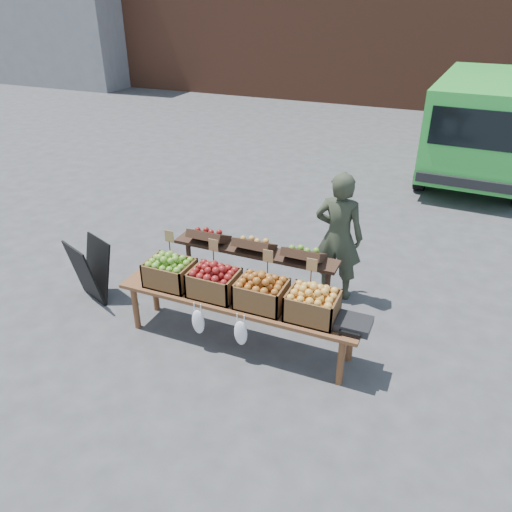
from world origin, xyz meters
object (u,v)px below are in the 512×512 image
at_px(weighing_scale, 354,324).
at_px(crate_red_apples, 261,294).
at_px(crate_russet_pears, 214,283).
at_px(chalkboard_sign, 91,270).
at_px(vendor, 338,237).
at_px(crate_green_apples, 313,306).
at_px(delivery_van, 483,128).
at_px(back_table, 255,271).
at_px(display_bench, 238,321).
at_px(crate_golden_apples, 170,273).

bearing_deg(weighing_scale, crate_red_apples, 180.00).
bearing_deg(weighing_scale, crate_russet_pears, 180.00).
relative_size(chalkboard_sign, crate_red_apples, 1.60).
height_order(vendor, crate_green_apples, vendor).
bearing_deg(weighing_scale, delivery_van, 82.48).
relative_size(back_table, crate_green_apples, 4.20).
xyz_separation_m(chalkboard_sign, weighing_scale, (3.32, -0.11, 0.21)).
height_order(vendor, crate_russet_pears, vendor).
relative_size(delivery_van, chalkboard_sign, 5.53).
bearing_deg(vendor, delivery_van, -106.05).
bearing_deg(display_bench, back_table, 98.89).
bearing_deg(chalkboard_sign, back_table, 39.26).
height_order(vendor, crate_golden_apples, vendor).
bearing_deg(delivery_van, back_table, -106.93).
height_order(display_bench, crate_golden_apples, crate_golden_apples).
bearing_deg(back_table, crate_red_apples, -61.71).
xyz_separation_m(chalkboard_sign, back_table, (1.96, 0.61, 0.12)).
bearing_deg(crate_red_apples, back_table, 118.29).
bearing_deg(crate_golden_apples, delivery_van, 67.06).
distance_m(vendor, crate_golden_apples, 2.08).
bearing_deg(display_bench, vendor, 63.05).
relative_size(crate_russet_pears, crate_red_apples, 1.00).
relative_size(back_table, crate_red_apples, 4.20).
xyz_separation_m(vendor, crate_russet_pears, (-0.99, -1.40, -0.11)).
distance_m(vendor, weighing_scale, 1.51).
distance_m(delivery_van, chalkboard_sign, 8.23).
distance_m(delivery_van, crate_green_apples, 7.26).
xyz_separation_m(crate_red_apples, weighing_scale, (0.98, 0.00, -0.10)).
distance_m(crate_golden_apples, crate_red_apples, 1.10).
height_order(chalkboard_sign, weighing_scale, chalkboard_sign).
bearing_deg(display_bench, crate_golden_apples, 180.00).
bearing_deg(display_bench, crate_russet_pears, 180.00).
distance_m(display_bench, crate_green_apples, 0.93).
relative_size(back_table, crate_golden_apples, 4.20).
height_order(crate_golden_apples, weighing_scale, crate_golden_apples).
height_order(back_table, display_bench, back_table).
bearing_deg(back_table, chalkboard_sign, -162.79).
bearing_deg(crate_red_apples, display_bench, 180.00).
relative_size(delivery_van, display_bench, 1.64).
distance_m(chalkboard_sign, weighing_scale, 3.33).
bearing_deg(crate_golden_apples, display_bench, 0.00).
distance_m(delivery_van, weighing_scale, 7.20).
height_order(delivery_van, chalkboard_sign, delivery_van).
relative_size(vendor, crate_russet_pears, 3.29).
bearing_deg(vendor, crate_red_apples, 71.12).
relative_size(display_bench, crate_red_apples, 5.40).
bearing_deg(delivery_van, vendor, -101.64).
bearing_deg(chalkboard_sign, delivery_van, 80.74).
relative_size(vendor, display_bench, 0.61).
height_order(chalkboard_sign, back_table, back_table).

